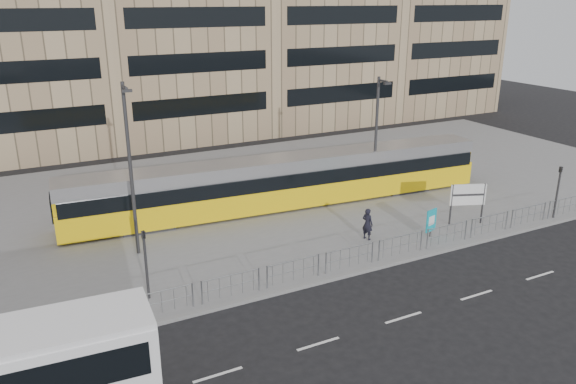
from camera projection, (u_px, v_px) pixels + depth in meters
name	position (u px, v px, depth m)	size (l,w,h in m)	color
ground	(312.00, 286.00, 25.29)	(120.00, 120.00, 0.00)	black
plaza	(218.00, 203.00, 35.34)	(64.00, 24.00, 0.15)	slate
kerb	(312.00, 284.00, 25.30)	(64.00, 0.25, 0.17)	gray
pedestrian_barrier	(344.00, 253.00, 26.25)	(32.07, 0.07, 1.10)	#989BA0
road_markings	(383.00, 324.00, 22.36)	(62.00, 0.12, 0.01)	white
tram	(285.00, 181.00, 34.16)	(26.43, 4.53, 3.10)	yellow
station_sign	(468.00, 196.00, 31.37)	(1.93, 0.83, 2.35)	#2D2D30
ad_panel	(431.00, 221.00, 29.87)	(0.81, 0.28, 1.55)	#2D2D30
pedestrian	(367.00, 224.00, 29.57)	(0.63, 0.41, 1.73)	black
traffic_light_west	(145.00, 256.00, 23.34)	(0.17, 0.21, 3.10)	#2D2D30
traffic_light_east	(558.00, 185.00, 32.12)	(0.22, 0.25, 3.10)	#2D2D30
lamp_post_west	(130.00, 164.00, 26.66)	(0.45, 1.04, 8.55)	#2D2D30
lamp_post_east	(377.00, 134.00, 34.60)	(0.45, 1.04, 7.69)	#2D2D30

